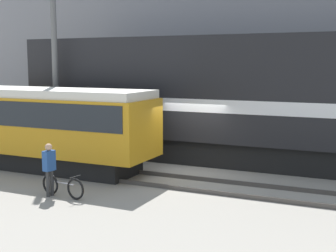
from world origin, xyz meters
TOP-DOWN VIEW (x-y plane):
  - ground_plane at (0.00, 0.00)m, footprint 120.00×120.00m
  - track_near at (0.00, -1.68)m, footprint 60.00×1.50m
  - track_far at (0.00, 2.34)m, footprint 60.00×1.50m
  - building_backdrop at (0.00, 9.93)m, footprint 38.21×6.00m
  - freight_locomotive at (1.22, 2.34)m, footprint 18.33×3.04m
  - streetcar at (-6.60, -1.68)m, footprint 11.69×2.54m
  - bicycle at (-2.16, -4.57)m, footprint 1.70×0.44m
  - person at (-2.56, -4.67)m, footprint 0.26×0.39m
  - utility_pole_left at (-6.16, 0.33)m, footprint 0.24×0.24m

SIDE VIEW (x-z plane):
  - ground_plane at x=0.00m, z-range 0.00..0.00m
  - track_near at x=0.00m, z-range 0.00..0.14m
  - track_far at x=0.00m, z-range 0.00..0.14m
  - bicycle at x=-2.16m, z-range -0.03..0.69m
  - person at x=-2.56m, z-range 0.17..1.81m
  - streetcar at x=-6.60m, z-range 0.22..3.30m
  - freight_locomotive at x=1.22m, z-range -0.18..5.50m
  - utility_pole_left at x=-6.16m, z-range 0.00..8.83m
  - building_backdrop at x=0.00m, z-range 0.00..9.40m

